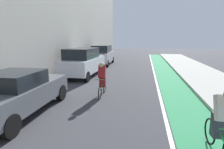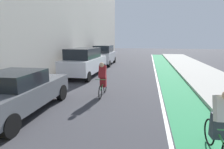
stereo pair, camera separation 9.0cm
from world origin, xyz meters
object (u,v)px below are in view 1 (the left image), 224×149
parked_suv_silver (102,55)px  cyclist_mid (221,123)px  parked_sedan_gray (18,92)px  parked_suv_white (83,62)px  cyclist_trailing (102,79)px

parked_suv_silver → cyclist_mid: parked_suv_silver is taller
parked_sedan_gray → parked_suv_white: 6.86m
parked_suv_white → cyclist_trailing: 4.92m
parked_suv_silver → cyclist_trailing: (2.40, -10.26, -0.21)m
cyclist_trailing → parked_suv_silver: bearing=103.2°
cyclist_mid → parked_suv_silver: bearing=113.0°
parked_suv_white → cyclist_trailing: size_ratio=2.85×
cyclist_trailing → parked_suv_white: bearing=119.3°
parked_suv_white → cyclist_mid: size_ratio=2.80×
parked_sedan_gray → cyclist_trailing: 3.52m
cyclist_mid → parked_suv_white: bearing=126.2°
parked_sedan_gray → cyclist_mid: bearing=-12.7°
parked_sedan_gray → cyclist_trailing: size_ratio=2.55×
cyclist_mid → cyclist_trailing: bearing=132.6°
parked_suv_silver → cyclist_mid: (6.01, -14.18, -0.21)m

